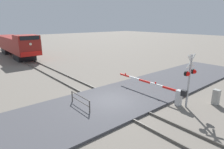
% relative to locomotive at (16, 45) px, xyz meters
% --- Properties ---
extents(ground_plane, '(160.00, 160.00, 0.00)m').
position_rel_locomotive_xyz_m(ground_plane, '(0.00, -24.81, -1.99)').
color(ground_plane, slate).
extents(rail_track_left, '(0.08, 80.00, 0.15)m').
position_rel_locomotive_xyz_m(rail_track_left, '(-0.72, -24.81, -1.92)').
color(rail_track_left, '#59544C').
rests_on(rail_track_left, ground_plane).
extents(rail_track_right, '(0.08, 80.00, 0.15)m').
position_rel_locomotive_xyz_m(rail_track_right, '(0.72, -24.81, -1.92)').
color(rail_track_right, '#59544C').
rests_on(rail_track_right, ground_plane).
extents(road_surface, '(36.00, 5.88, 0.16)m').
position_rel_locomotive_xyz_m(road_surface, '(0.00, -24.81, -1.91)').
color(road_surface, '#47474C').
rests_on(road_surface, ground_plane).
extents(locomotive, '(3.00, 16.03, 3.88)m').
position_rel_locomotive_xyz_m(locomotive, '(0.00, 0.00, 0.00)').
color(locomotive, black).
rests_on(locomotive, ground_plane).
extents(crossing_signal, '(1.18, 0.33, 3.70)m').
position_rel_locomotive_xyz_m(crossing_signal, '(3.47, -28.76, 0.27)').
color(crossing_signal, '#ADADB2').
rests_on(crossing_signal, ground_plane).
extents(crossing_gate, '(0.36, 6.55, 1.23)m').
position_rel_locomotive_xyz_m(crossing_gate, '(3.30, -27.28, -1.21)').
color(crossing_gate, silver).
rests_on(crossing_gate, ground_plane).
extents(utility_cabinet, '(0.37, 0.43, 1.11)m').
position_rel_locomotive_xyz_m(utility_cabinet, '(5.44, -29.85, -1.44)').
color(utility_cabinet, '#999993').
rests_on(utility_cabinet, ground_plane).
extents(guard_railing, '(0.08, 2.33, 0.95)m').
position_rel_locomotive_xyz_m(guard_railing, '(-2.23, -24.27, -1.38)').
color(guard_railing, '#4C4742').
rests_on(guard_railing, ground_plane).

